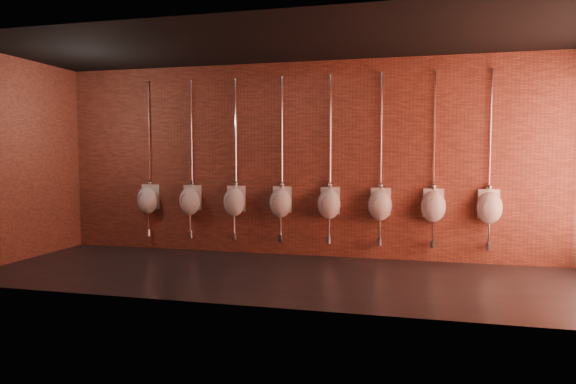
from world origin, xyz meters
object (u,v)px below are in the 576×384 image
object	(u,v)px
urinal_6	(433,205)
urinal_7	(489,207)
urinal_4	(329,203)
urinal_1	(190,200)
urinal_3	(281,202)
urinal_5	(380,204)
urinal_0	(148,199)
urinal_2	(234,201)

from	to	relation	value
urinal_6	urinal_7	xyz separation A→B (m)	(0.81, 0.00, 0.00)
urinal_4	urinal_7	world-z (taller)	same
urinal_1	urinal_7	bearing A→B (deg)	0.00
urinal_3	urinal_5	xyz separation A→B (m)	(1.62, 0.00, 0.00)
urinal_3	urinal_7	distance (m)	3.25
urinal_7	urinal_5	bearing A→B (deg)	180.00
urinal_1	urinal_7	distance (m)	4.87
urinal_6	urinal_7	size ratio (longest dim) A/B	1.00
urinal_1	urinal_7	size ratio (longest dim) A/B	1.00
urinal_0	urinal_7	size ratio (longest dim) A/B	1.00
urinal_2	urinal_3	world-z (taller)	same
urinal_3	urinal_6	xyz separation A→B (m)	(2.44, 0.00, 0.00)
urinal_1	urinal_4	size ratio (longest dim) A/B	1.00
urinal_4	urinal_2	bearing A→B (deg)	180.00
urinal_3	urinal_7	size ratio (longest dim) A/B	1.00
urinal_3	urinal_1	bearing A→B (deg)	180.00
urinal_5	urinal_4	bearing A→B (deg)	180.00
urinal_7	urinal_6	bearing A→B (deg)	180.00
urinal_1	urinal_6	xyz separation A→B (m)	(4.06, 0.00, 0.00)
urinal_0	urinal_2	distance (m)	1.62
urinal_4	urinal_3	bearing A→B (deg)	180.00
urinal_5	urinal_0	bearing A→B (deg)	180.00
urinal_1	urinal_5	distance (m)	3.25
urinal_1	urinal_5	size ratio (longest dim) A/B	1.00
urinal_0	urinal_2	bearing A→B (deg)	0.00
urinal_2	urinal_6	world-z (taller)	same
urinal_4	urinal_6	xyz separation A→B (m)	(1.62, 0.00, 0.00)
urinal_0	urinal_1	size ratio (longest dim) A/B	1.00
urinal_7	urinal_3	bearing A→B (deg)	180.00
urinal_3	urinal_7	world-z (taller)	same
urinal_2	urinal_5	distance (m)	2.44
urinal_2	urinal_5	world-z (taller)	same
urinal_5	urinal_6	xyz separation A→B (m)	(0.81, 0.00, 0.00)
urinal_6	urinal_4	bearing A→B (deg)	180.00
urinal_1	urinal_2	xyz separation A→B (m)	(0.81, 0.00, 0.00)
urinal_2	urinal_5	bearing A→B (deg)	0.00
urinal_0	urinal_5	world-z (taller)	same
urinal_2	urinal_7	bearing A→B (deg)	0.00
urinal_2	urinal_1	bearing A→B (deg)	180.00
urinal_0	urinal_4	distance (m)	3.25
urinal_1	urinal_6	size ratio (longest dim) A/B	1.00
urinal_4	urinal_7	xyz separation A→B (m)	(2.44, 0.00, 0.00)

